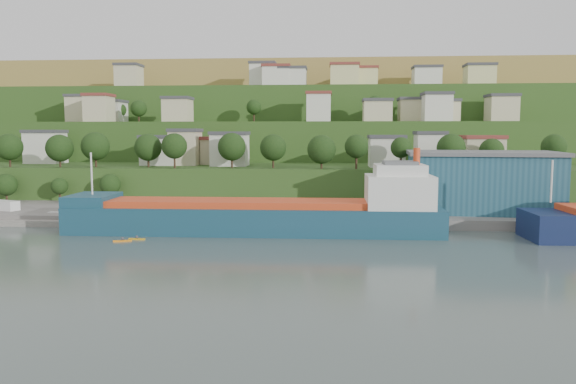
# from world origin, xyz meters

# --- Properties ---
(ground) EXTENTS (500.00, 500.00, 0.00)m
(ground) POSITION_xyz_m (0.00, 0.00, 0.00)
(ground) COLOR #42504A
(ground) RESTS_ON ground
(quay) EXTENTS (220.00, 26.00, 4.00)m
(quay) POSITION_xyz_m (20.00, 28.00, 0.00)
(quay) COLOR slate
(quay) RESTS_ON ground
(pebble_beach) EXTENTS (40.00, 18.00, 2.40)m
(pebble_beach) POSITION_xyz_m (-55.00, 22.00, 0.00)
(pebble_beach) COLOR slate
(pebble_beach) RESTS_ON ground
(hillside) EXTENTS (360.00, 210.62, 96.00)m
(hillside) POSITION_xyz_m (0.01, 168.65, 0.09)
(hillside) COLOR #284719
(hillside) RESTS_ON ground
(cargo_ship_near) EXTENTS (70.13, 11.60, 18.01)m
(cargo_ship_near) POSITION_xyz_m (3.82, 10.07, 2.88)
(cargo_ship_near) COLOR #154150
(cargo_ship_near) RESTS_ON ground
(warehouse) EXTENTS (32.56, 21.66, 12.80)m
(warehouse) POSITION_xyz_m (48.14, 28.89, 8.43)
(warehouse) COLOR #204C60
(warehouse) RESTS_ON quay
(caravan) EXTENTS (6.59, 4.53, 2.84)m
(caravan) POSITION_xyz_m (-54.39, 22.28, 2.62)
(caravan) COLOR white
(caravan) RESTS_ON pebble_beach
(dinghy) EXTENTS (4.60, 1.89, 0.91)m
(dinghy) POSITION_xyz_m (-41.17, 19.79, 1.65)
(dinghy) COLOR silver
(dinghy) RESTS_ON pebble_beach
(kayak_orange) EXTENTS (3.18, 1.46, 0.79)m
(kayak_orange) POSITION_xyz_m (-19.94, -0.14, 0.23)
(kayak_orange) COLOR orange
(kayak_orange) RESTS_ON ground
(kayak_yellow) EXTENTS (2.97, 0.74, 0.74)m
(kayak_yellow) POSITION_xyz_m (-18.07, 1.74, 0.22)
(kayak_yellow) COLOR gold
(kayak_yellow) RESTS_ON ground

